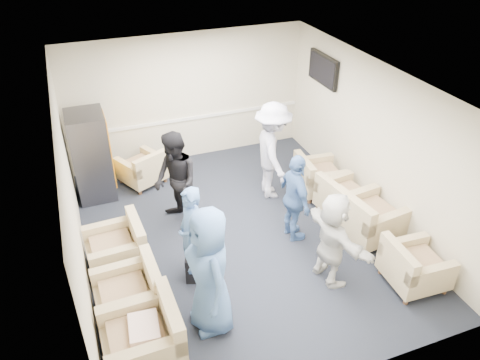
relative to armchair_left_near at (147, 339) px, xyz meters
name	(u,v)px	position (x,y,z in m)	size (l,w,h in m)	color
floor	(239,235)	(1.92, 1.93, -0.37)	(6.00, 6.00, 0.00)	black
ceiling	(238,84)	(1.92, 1.93, 2.33)	(6.00, 6.00, 0.00)	silver
back_wall	(187,98)	(1.92, 4.93, 0.98)	(5.00, 0.02, 2.70)	beige
front_wall	(339,302)	(1.92, -1.07, 0.98)	(5.00, 0.02, 2.70)	beige
left_wall	(71,199)	(-0.58, 1.93, 0.98)	(0.02, 6.00, 2.70)	beige
right_wall	(374,141)	(4.42, 1.93, 0.98)	(0.02, 6.00, 2.70)	beige
chair_rail	(189,119)	(1.92, 4.91, 0.53)	(4.98, 0.04, 0.06)	silver
tv	(323,70)	(4.36, 3.73, 1.68)	(0.10, 1.00, 0.58)	black
armchair_left_near	(147,339)	(0.00, 0.00, 0.00)	(0.94, 0.94, 0.74)	tan
armchair_left_mid	(133,295)	(-0.04, 0.81, -0.03)	(0.89, 0.89, 0.69)	tan
armchair_left_far	(120,249)	(-0.06, 1.86, -0.03)	(0.89, 0.89, 0.68)	tan
armchair_right_near	(412,267)	(3.89, -0.06, -0.05)	(0.85, 0.85, 0.64)	tan
armchair_right_midnear	(367,219)	(3.88, 1.11, 0.00)	(1.04, 1.04, 0.75)	tan
armchair_right_midfar	(342,199)	(3.87, 1.84, -0.05)	(0.91, 0.91, 0.65)	tan
armchair_right_far	(317,177)	(3.81, 2.66, -0.05)	(0.88, 0.88, 0.65)	tan
armchair_corner	(144,170)	(0.74, 4.15, -0.06)	(1.03, 1.03, 0.62)	tan
vending_machine	(92,156)	(-0.17, 4.08, 0.47)	(0.69, 0.80, 1.68)	#4C4B53
backpack	(196,266)	(0.95, 1.15, -0.10)	(0.35, 0.30, 0.51)	black
pillow	(144,329)	(-0.01, 0.00, 0.19)	(0.47, 0.35, 0.13)	white
person_front_left	(210,272)	(0.91, 0.28, 0.56)	(0.91, 0.59, 1.86)	#446AA5
person_mid_left	(191,235)	(0.94, 1.26, 0.41)	(0.57, 0.37, 1.55)	#446AA5
person_back_left	(176,181)	(1.05, 2.61, 0.50)	(0.85, 0.66, 1.75)	black
person_back_right	(273,151)	(2.95, 2.89, 0.57)	(1.21, 0.70, 1.87)	silver
person_mid_right	(295,198)	(2.76, 1.56, 0.41)	(0.91, 0.38, 1.55)	#446AA5
person_front_right	(333,239)	(2.82, 0.48, 0.38)	(1.39, 0.44, 1.50)	silver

